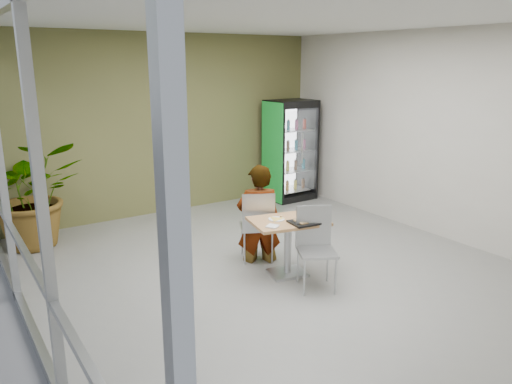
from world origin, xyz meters
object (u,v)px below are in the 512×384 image
chair_far (258,221)px  seated_woman (259,224)px  dining_table (288,236)px  chair_near (315,240)px  soda_cup (304,212)px  beverage_fridge (290,150)px  potted_plant (33,194)px  cafeteria_tray (307,222)px

chair_far → seated_woman: 0.08m
dining_table → seated_woman: bearing=93.7°
chair_near → soda_cup: chair_near is taller
dining_table → beverage_fridge: bearing=52.6°
seated_woman → potted_plant: size_ratio=1.03×
dining_table → chair_far: (-0.09, 0.58, 0.05)m
soda_cup → cafeteria_tray: size_ratio=0.36×
chair_near → potted_plant: (-2.62, 3.37, 0.22)m
chair_far → cafeteria_tray: 0.85m
chair_far → chair_near: chair_far is taller
seated_woman → soda_cup: size_ratio=10.88×
potted_plant → cafeteria_tray: bearing=-50.1°
seated_woman → cafeteria_tray: (0.16, -0.85, 0.23)m
seated_woman → potted_plant: 3.41m
seated_woman → beverage_fridge: size_ratio=0.84×
chair_far → beverage_fridge: beverage_fridge is taller
soda_cup → chair_near: bearing=-109.3°
seated_woman → cafeteria_tray: seated_woman is taller
dining_table → potted_plant: size_ratio=0.66×
cafeteria_tray → soda_cup: bearing=59.9°
dining_table → seated_woman: (-0.04, 0.62, -0.00)m
chair_near → cafeteria_tray: size_ratio=2.38×
soda_cup → potted_plant: 4.05m
potted_plant → seated_woman: bearing=-43.0°
seated_woman → cafeteria_tray: 0.89m
chair_near → beverage_fridge: beverage_fridge is taller
soda_cup → dining_table: bearing=172.2°
cafeteria_tray → dining_table: bearing=117.8°
seated_woman → dining_table: bearing=120.2°
seated_woman → soda_cup: 0.77m
beverage_fridge → seated_woman: bearing=-135.4°
dining_table → soda_cup: (0.23, -0.03, 0.29)m
dining_table → chair_near: 0.44m
cafeteria_tray → chair_near: bearing=-97.4°
seated_woman → beverage_fridge: beverage_fridge is taller
soda_cup → beverage_fridge: beverage_fridge is taller
dining_table → chair_near: chair_near is taller
cafeteria_tray → beverage_fridge: 3.88m
chair_near → beverage_fridge: (2.19, 3.42, 0.40)m
dining_table → cafeteria_tray: size_ratio=2.52×
dining_table → beverage_fridge: size_ratio=0.54×
soda_cup → beverage_fridge: 3.66m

